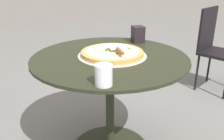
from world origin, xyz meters
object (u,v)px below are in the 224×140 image
Objects in this scene: napkin_dispenser at (138,34)px; patio_chair_near at (214,44)px; pizza_server at (118,49)px; patio_table at (110,86)px; pizza_on_tray at (112,53)px; drinking_cup at (104,75)px.

patio_chair_near reaches higher than napkin_dispenser.
napkin_dispenser is at bearing -49.08° from pizza_server.
patio_table is 0.22m from pizza_on_tray.
patio_table is 1.57m from patio_chair_near.
pizza_server is at bearing -36.66° from drinking_cup.
patio_chair_near is (0.48, -1.48, -0.24)m from pizza_on_tray.
napkin_dispenser is at bearing -57.48° from patio_table.
napkin_dispenser is (0.21, -0.32, 0.04)m from pizza_on_tray.
pizza_server is 0.24× the size of patio_chair_near.
pizza_server is (-0.05, -0.03, 0.26)m from patio_table.
napkin_dispenser is (0.27, -0.31, 0.01)m from pizza_server.
patio_chair_near is (0.26, -1.15, -0.29)m from napkin_dispenser.
drinking_cup is at bearing 143.34° from pizza_server.
pizza_on_tray is 0.45m from drinking_cup.
pizza_on_tray is 0.07m from pizza_server.
napkin_dispenser is at bearing 102.81° from patio_chair_near.
pizza_on_tray is at bearing 107.86° from patio_chair_near.
pizza_on_tray is at bearing -44.14° from napkin_dispenser.
pizza_on_tray reaches higher than patio_table.
drinking_cup is (-0.32, 0.24, -0.00)m from pizza_server.
patio_chair_near reaches higher than drinking_cup.
patio_table is at bearing -45.02° from napkin_dispenser.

